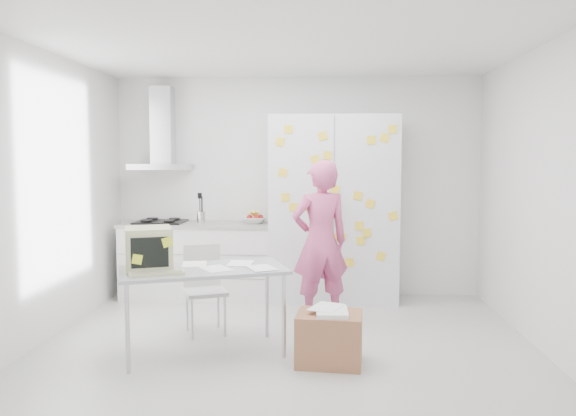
# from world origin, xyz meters

# --- Properties ---
(floor) EXTENTS (4.50, 4.00, 0.02)m
(floor) POSITION_xyz_m (0.00, 0.00, -0.01)
(floor) COLOR silver
(floor) RESTS_ON ground
(walls) EXTENTS (4.52, 4.01, 2.70)m
(walls) POSITION_xyz_m (0.00, 0.72, 1.35)
(walls) COLOR white
(walls) RESTS_ON ground
(ceiling) EXTENTS (4.50, 4.00, 0.02)m
(ceiling) POSITION_xyz_m (0.00, 0.00, 2.70)
(ceiling) COLOR white
(ceiling) RESTS_ON walls
(counter_run) EXTENTS (1.84, 0.63, 1.28)m
(counter_run) POSITION_xyz_m (-1.20, 1.70, 0.47)
(counter_run) COLOR white
(counter_run) RESTS_ON ground
(range_hood) EXTENTS (0.70, 0.48, 1.01)m
(range_hood) POSITION_xyz_m (-1.65, 1.84, 1.96)
(range_hood) COLOR silver
(range_hood) RESTS_ON walls
(tall_cabinet) EXTENTS (1.50, 0.68, 2.20)m
(tall_cabinet) POSITION_xyz_m (0.45, 1.67, 1.10)
(tall_cabinet) COLOR silver
(tall_cabinet) RESTS_ON ground
(person) EXTENTS (0.72, 0.60, 1.68)m
(person) POSITION_xyz_m (0.30, 0.75, 0.84)
(person) COLOR #CD4F83
(person) RESTS_ON ground
(desk) EXTENTS (1.56, 1.14, 1.12)m
(desk) POSITION_xyz_m (-0.99, -0.34, 0.85)
(desk) COLOR #ABADB6
(desk) RESTS_ON ground
(chair) EXTENTS (0.50, 0.50, 0.85)m
(chair) POSITION_xyz_m (-0.83, 0.34, 0.48)
(chair) COLOR silver
(chair) RESTS_ON ground
(cardboard_box) EXTENTS (0.57, 0.47, 0.47)m
(cardboard_box) POSITION_xyz_m (0.38, -0.45, 0.22)
(cardboard_box) COLOR #A56B47
(cardboard_box) RESTS_ON ground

